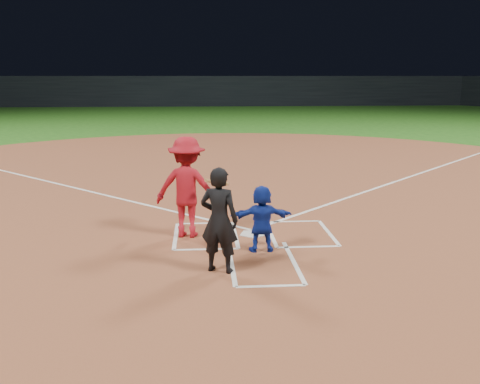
{
  "coord_description": "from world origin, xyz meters",
  "views": [
    {
      "loc": [
        -1.06,
        -10.56,
        3.22
      ],
      "look_at": [
        -0.3,
        -0.4,
        1.0
      ],
      "focal_mm": 40.0,
      "sensor_mm": 36.0,
      "label": 1
    }
  ],
  "objects": [
    {
      "name": "ground",
      "position": [
        0.0,
        0.0,
        0.0
      ],
      "size": [
        120.0,
        120.0,
        0.0
      ],
      "primitive_type": "plane",
      "color": "#215A16",
      "rests_on": "ground"
    },
    {
      "name": "home_plate_dirt",
      "position": [
        0.0,
        6.0,
        0.01
      ],
      "size": [
        28.0,
        28.0,
        0.01
      ],
      "primitive_type": "cylinder",
      "color": "brown",
      "rests_on": "ground"
    },
    {
      "name": "stadium_wall_far",
      "position": [
        0.0,
        48.0,
        1.6
      ],
      "size": [
        80.0,
        1.2,
        3.2
      ],
      "primitive_type": "cube",
      "color": "black",
      "rests_on": "ground"
    },
    {
      "name": "home_plate",
      "position": [
        0.0,
        0.0,
        0.02
      ],
      "size": [
        0.6,
        0.6,
        0.02
      ],
      "primitive_type": "cylinder",
      "rotation": [
        0.0,
        0.0,
        3.14
      ],
      "color": "silver",
      "rests_on": "home_plate_dirt"
    },
    {
      "name": "catcher",
      "position": [
        0.06,
        -1.07,
        0.64
      ],
      "size": [
        1.17,
        0.39,
        1.25
      ],
      "primitive_type": "imported",
      "rotation": [
        0.0,
        0.0,
        3.16
      ],
      "color": "#132CA1",
      "rests_on": "home_plate_dirt"
    },
    {
      "name": "umpire",
      "position": [
        -0.77,
        -2.07,
        0.9
      ],
      "size": [
        0.76,
        0.63,
        1.77
      ],
      "primitive_type": "imported",
      "rotation": [
        0.0,
        0.0,
        2.77
      ],
      "color": "black",
      "rests_on": "home_plate_dirt"
    },
    {
      "name": "chalk_markings",
      "position": [
        0.0,
        5.29,
        0.01
      ],
      "size": [
        28.35,
        17.32,
        0.01
      ],
      "color": "white",
      "rests_on": "home_plate_dirt"
    },
    {
      "name": "batter_at_plate",
      "position": [
        -1.34,
        0.01,
        1.03
      ],
      "size": [
        1.58,
        1.03,
        2.03
      ],
      "color": "#A9121E",
      "rests_on": "home_plate_dirt"
    }
  ]
}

